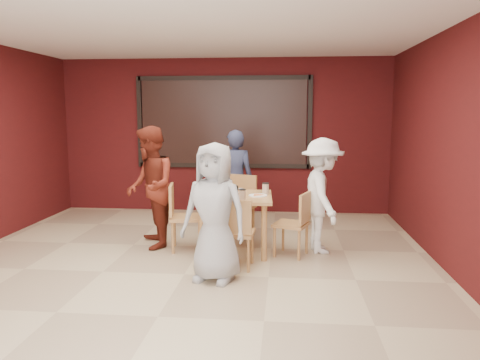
# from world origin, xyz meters

# --- Properties ---
(floor) EXTENTS (7.00, 7.00, 0.00)m
(floor) POSITION_xyz_m (0.00, 0.00, 0.00)
(floor) COLOR #C7B48A
(floor) RESTS_ON ground
(window_blinds) EXTENTS (3.00, 0.02, 1.50)m
(window_blinds) POSITION_xyz_m (0.00, 3.45, 1.65)
(window_blinds) COLOR black
(dining_table) EXTENTS (1.00, 1.00, 0.91)m
(dining_table) POSITION_xyz_m (0.48, 0.94, 0.66)
(dining_table) COLOR tan
(dining_table) RESTS_ON floor
(chair_front) EXTENTS (0.43, 0.43, 0.85)m
(chair_front) POSITION_xyz_m (0.56, 0.23, 0.48)
(chair_front) COLOR #A57440
(chair_front) RESTS_ON floor
(chair_back) EXTENTS (0.56, 0.56, 0.90)m
(chair_back) POSITION_xyz_m (0.46, 1.76, 0.51)
(chair_back) COLOR #A57440
(chair_back) RESTS_ON floor
(chair_left) EXTENTS (0.49, 0.49, 0.89)m
(chair_left) POSITION_xyz_m (-0.25, 0.95, 0.50)
(chair_left) COLOR #A57440
(chair_left) RESTS_ON floor
(chair_right) EXTENTS (0.51, 0.51, 0.83)m
(chair_right) POSITION_xyz_m (1.28, 0.81, 0.47)
(chair_right) COLOR #A57440
(chair_right) RESTS_ON floor
(diner_front) EXTENTS (0.84, 0.67, 1.52)m
(diner_front) POSITION_xyz_m (0.37, -0.13, 0.76)
(diner_front) COLOR #A4A4A4
(diner_front) RESTS_ON floor
(diner_back) EXTENTS (0.59, 0.40, 1.57)m
(diner_back) POSITION_xyz_m (0.35, 2.20, 0.78)
(diner_back) COLOR #2B304C
(diner_back) RESTS_ON floor
(diner_left) EXTENTS (0.86, 0.97, 1.65)m
(diner_left) POSITION_xyz_m (-0.68, 1.05, 0.83)
(diner_left) COLOR maroon
(diner_left) RESTS_ON floor
(diner_right) EXTENTS (0.71, 1.05, 1.50)m
(diner_right) POSITION_xyz_m (1.62, 1.05, 0.75)
(diner_right) COLOR white
(diner_right) RESTS_ON floor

